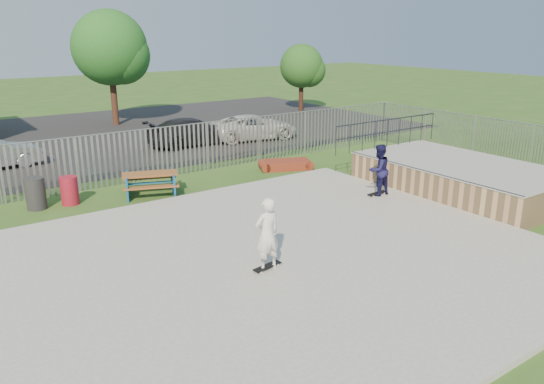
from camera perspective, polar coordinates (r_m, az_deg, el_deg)
ground at (r=13.22m, az=-1.85°, el=-8.10°), size 120.00×120.00×0.00m
concrete_slab at (r=13.19m, az=-1.86°, el=-7.80°), size 15.00×12.00×0.15m
quarter_pipe at (r=20.14m, az=19.52°, el=1.54°), size 5.50×7.05×2.19m
fence at (r=17.07m, az=-7.60°, el=1.23°), size 26.04×16.02×2.00m
picnic_table at (r=19.16m, az=-12.95°, el=0.87°), size 2.32×2.12×0.80m
funbox at (r=22.24m, az=1.49°, el=2.95°), size 2.07×1.58×0.37m
trash_bin_red at (r=18.90m, az=-20.96°, el=0.14°), size 0.57×0.57×0.95m
trash_bin_grey at (r=18.81m, az=-24.09°, el=-0.15°), size 0.63×0.63×1.05m
parking_lot at (r=30.26m, az=-22.24°, el=5.16°), size 40.00×18.00×0.02m
car_dark at (r=27.09m, az=-8.55°, el=6.45°), size 4.66×1.90×1.35m
car_white at (r=28.23m, az=-1.94°, el=6.99°), size 4.95×2.95×1.29m
tree_mid at (r=33.61m, az=-17.06°, el=14.59°), size 4.39×4.39×6.77m
tree_right at (r=38.16m, az=3.19°, el=13.36°), size 3.02×3.02×4.66m
skateboard_a at (r=18.64m, az=11.25°, el=-0.18°), size 0.81×0.22×0.08m
skateboard_b at (r=12.78m, az=-0.51°, el=-8.08°), size 0.82×0.34×0.08m
skater_navy at (r=18.41m, az=11.40°, el=2.34°), size 0.88×0.70×1.78m
skater_white at (r=12.44m, az=-0.52°, el=-4.54°), size 0.65×0.43×1.78m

